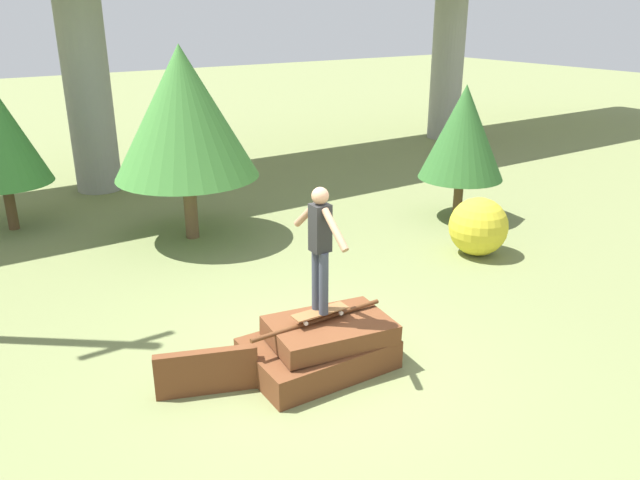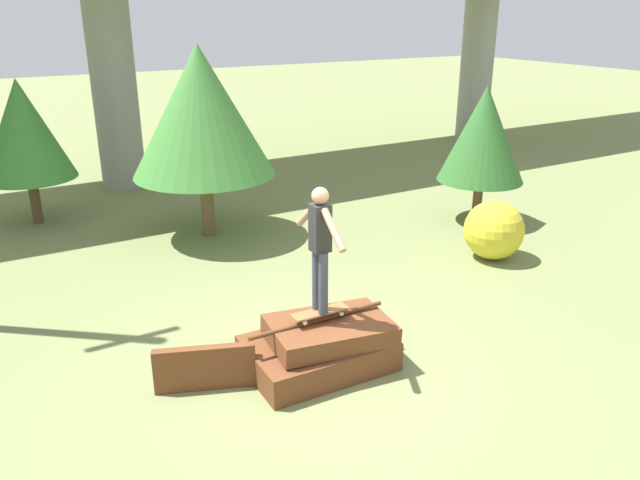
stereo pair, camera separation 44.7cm
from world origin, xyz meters
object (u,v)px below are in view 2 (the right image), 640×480
at_px(skateboard, 320,312).
at_px(tree_mid_back, 201,111).
at_px(tree_behind_right, 483,134).
at_px(bush_yellow_flowering, 494,230).
at_px(tree_behind_left, 23,130).
at_px(skater, 320,242).

distance_m(skateboard, tree_mid_back, 5.77).
bearing_deg(tree_behind_right, tree_mid_back, 158.75).
height_order(skateboard, tree_behind_right, tree_behind_right).
distance_m(tree_mid_back, bush_yellow_flowering, 5.98).
bearing_deg(tree_behind_left, tree_mid_back, -41.25).
relative_size(skateboard, tree_behind_right, 0.26).
relative_size(skater, tree_behind_left, 0.53).
height_order(skateboard, tree_behind_left, tree_behind_left).
distance_m(skater, tree_mid_back, 5.55).
height_order(skater, tree_mid_back, tree_mid_back).
bearing_deg(tree_mid_back, bush_yellow_flowering, -43.13).
xyz_separation_m(tree_behind_left, bush_yellow_flowering, (7.06, -6.44, -1.48)).
xyz_separation_m(tree_mid_back, bush_yellow_flowering, (4.12, -3.86, -1.97)).
distance_m(skater, tree_behind_right, 6.82).
xyz_separation_m(skater, tree_mid_back, (0.53, 5.47, 0.78)).
bearing_deg(tree_mid_back, tree_behind_left, 138.75).
xyz_separation_m(skater, tree_behind_left, (-2.41, 8.05, 0.29)).
bearing_deg(bush_yellow_flowering, tree_mid_back, 136.87).
height_order(tree_behind_left, bush_yellow_flowering, tree_behind_left).
distance_m(skater, bush_yellow_flowering, 5.07).
bearing_deg(skateboard, tree_behind_left, 106.65).
height_order(tree_behind_right, bush_yellow_flowering, tree_behind_right).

